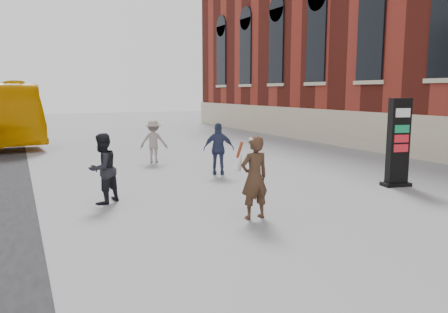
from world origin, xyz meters
name	(u,v)px	position (x,y,z in m)	size (l,w,h in m)	color
ground	(295,220)	(0.00, 0.00, 0.00)	(100.00, 100.00, 0.00)	#9E9EA3
info_pylon	(398,143)	(4.62, 1.60, 1.27)	(0.88, 0.57, 2.55)	black
woman	(254,176)	(-0.75, 0.50, 0.93)	(0.69, 0.63, 1.81)	#3A2317
pedestrian_a	(103,169)	(-3.47, 3.23, 0.87)	(0.84, 0.66, 1.74)	black
pedestrian_b	(154,141)	(-0.55, 8.80, 0.82)	(1.07, 0.61, 1.65)	gray
pedestrian_c	(219,149)	(0.67, 5.41, 0.86)	(1.01, 0.42, 1.72)	navy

